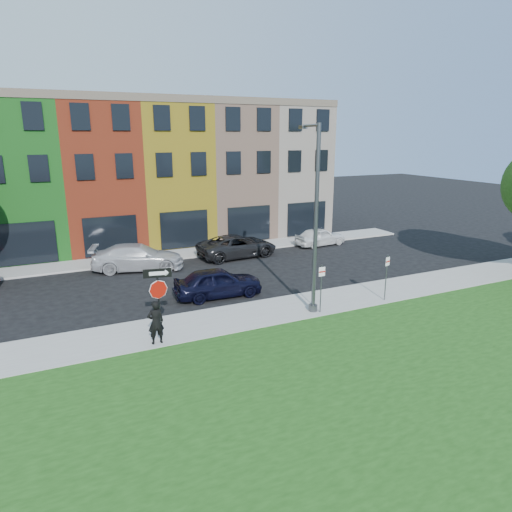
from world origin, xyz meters
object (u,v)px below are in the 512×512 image
street_lamp (314,220)px  man (156,322)px  sedan_near (218,282)px  stop_sign (158,291)px

street_lamp → man: bearing=-163.9°
man → sedan_near: man is taller
stop_sign → street_lamp: size_ratio=0.36×
sedan_near → street_lamp: 6.09m
stop_sign → man: 1.27m
man → sedan_near: bearing=-137.0°
man → street_lamp: 8.05m
man → stop_sign: bearing=170.7°
man → sedan_near: (4.13, 4.25, -0.24)m
stop_sign → street_lamp: 7.46m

